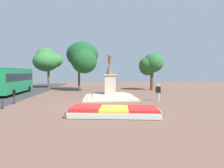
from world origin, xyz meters
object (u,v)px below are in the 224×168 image
Objects in this scene: city_bus at (12,80)px; pedestrian_with_handbag at (158,91)px; kerb_bollard_mid_b at (14,99)px; kerb_bollard_mid_a at (3,104)px; flower_planter at (113,111)px; statue_monument at (110,91)px.

city_bus is 5.17× the size of pedestrian_with_handbag.
city_bus is 8.88m from kerb_bollard_mid_b.
pedestrian_with_handbag is at bearing 12.25° from kerb_bollard_mid_a.
kerb_bollard_mid_b is at bearing 151.21° from flower_planter.
pedestrian_with_handbag is (5.18, 5.67, 0.76)m from flower_planter.
city_bus is at bearing 116.73° from kerb_bollard_mid_b.
kerb_bollard_mid_a is at bearing -86.80° from kerb_bollard_mid_b.
statue_monument is 5.53m from pedestrian_with_handbag.
city_bus reaches higher than kerb_bollard_mid_a.
city_bus reaches higher than pedestrian_with_handbag.
flower_planter is at bearing -132.39° from pedestrian_with_handbag.
pedestrian_with_handbag is 14.15m from kerb_bollard_mid_b.
kerb_bollard_mid_b reaches higher than kerb_bollard_mid_a.
statue_monument is (0.28, 8.22, 0.50)m from flower_planter.
pedestrian_with_handbag is 14.33m from kerb_bollard_mid_a.
flower_planter is at bearing -28.79° from kerb_bollard_mid_b.
pedestrian_with_handbag is at bearing -21.31° from city_bus.
flower_planter is 7.72m from pedestrian_with_handbag.
flower_planter is 7.87× the size of kerb_bollard_mid_b.
flower_planter is at bearing -44.66° from city_bus.
flower_planter is 8.24m from statue_monument.
flower_planter is 9.20m from kerb_bollard_mid_a.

